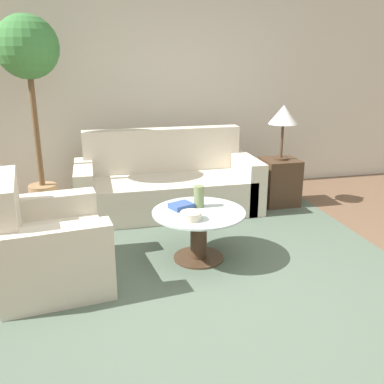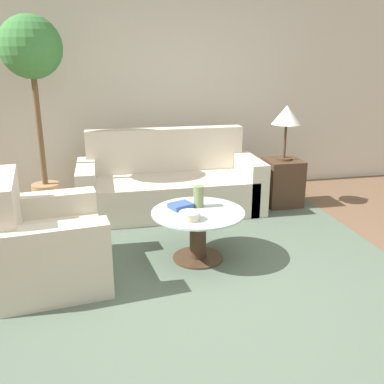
{
  "view_description": "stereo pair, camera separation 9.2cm",
  "coord_description": "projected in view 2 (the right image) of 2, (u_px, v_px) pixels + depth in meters",
  "views": [
    {
      "loc": [
        -0.88,
        -2.6,
        1.73
      ],
      "look_at": [
        -0.01,
        1.01,
        0.55
      ],
      "focal_mm": 40.0,
      "sensor_mm": 36.0,
      "label": 1
    },
    {
      "loc": [
        -0.79,
        -2.62,
        1.73
      ],
      "look_at": [
        -0.01,
        1.01,
        0.55
      ],
      "focal_mm": 40.0,
      "sensor_mm": 36.0,
      "label": 2
    }
  ],
  "objects": [
    {
      "name": "book_stack",
      "position": [
        181.0,
        206.0,
        3.77
      ],
      "size": [
        0.23,
        0.21,
        0.04
      ],
      "rotation": [
        0.0,
        0.0,
        0.4
      ],
      "color": "#334C8C",
      "rests_on": "coffee_table"
    },
    {
      "name": "rug",
      "position": [
        198.0,
        258.0,
        3.83
      ],
      "size": [
        3.43,
        3.53,
        0.01
      ],
      "color": "#4C5B4C",
      "rests_on": "ground_plane"
    },
    {
      "name": "vase",
      "position": [
        199.0,
        197.0,
        3.78
      ],
      "size": [
        0.09,
        0.09,
        0.19
      ],
      "color": "#6B7A4C",
      "rests_on": "coffee_table"
    },
    {
      "name": "side_table",
      "position": [
        282.0,
        182.0,
        5.15
      ],
      "size": [
        0.41,
        0.41,
        0.56
      ],
      "color": "#422D1E",
      "rests_on": "ground_plane"
    },
    {
      "name": "table_lamp",
      "position": [
        287.0,
        117.0,
        4.91
      ],
      "size": [
        0.34,
        0.34,
        0.64
      ],
      "color": "#422D1E",
      "rests_on": "side_table"
    },
    {
      "name": "bowl",
      "position": [
        190.0,
        216.0,
        3.5
      ],
      "size": [
        0.18,
        0.18,
        0.07
      ],
      "color": "beige",
      "rests_on": "coffee_table"
    },
    {
      "name": "coffee_table",
      "position": [
        198.0,
        229.0,
        3.75
      ],
      "size": [
        0.81,
        0.81,
        0.45
      ],
      "color": "#422D1E",
      "rests_on": "ground_plane"
    },
    {
      "name": "armchair",
      "position": [
        44.0,
        246.0,
        3.41
      ],
      "size": [
        0.92,
        1.09,
        0.88
      ],
      "rotation": [
        0.0,
        0.0,
        1.7
      ],
      "color": "beige",
      "rests_on": "ground_plane"
    },
    {
      "name": "sofa_main",
      "position": [
        169.0,
        186.0,
        5.0
      ],
      "size": [
        2.07,
        0.87,
        0.92
      ],
      "color": "beige",
      "rests_on": "ground_plane"
    },
    {
      "name": "wall_back",
      "position": [
        161.0,
        91.0,
        5.49
      ],
      "size": [
        10.0,
        0.06,
        2.6
      ],
      "color": "beige",
      "rests_on": "ground_plane"
    },
    {
      "name": "ground_plane",
      "position": [
        222.0,
        304.0,
        3.13
      ],
      "size": [
        14.0,
        14.0,
        0.0
      ],
      "primitive_type": "plane",
      "color": "brown"
    },
    {
      "name": "potted_plant",
      "position": [
        33.0,
        68.0,
        4.38
      ],
      "size": [
        0.64,
        0.64,
        2.14
      ],
      "color": "#93704C",
      "rests_on": "ground_plane"
    }
  ]
}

